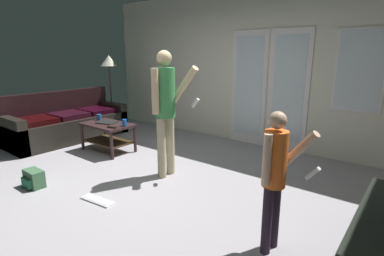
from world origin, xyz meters
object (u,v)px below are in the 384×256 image
object	(u,v)px
person_adult	(166,103)
cup_by_laptop	(124,123)
coffee_table	(108,131)
loose_keyboard	(97,200)
backpack	(34,179)
tv_remote_black	(112,127)
floor_lamp	(109,64)
cup_near_edge	(99,117)
laptop_closed	(107,122)
leather_couch	(67,124)
person_child	(275,171)

from	to	relation	value
person_adult	cup_by_laptop	distance (m)	1.27
coffee_table	loose_keyboard	world-z (taller)	coffee_table
coffee_table	backpack	size ratio (longest dim) A/B	3.15
person_adult	loose_keyboard	bearing A→B (deg)	-96.15
coffee_table	tv_remote_black	size ratio (longest dim) A/B	5.27
loose_keyboard	floor_lamp	bearing A→B (deg)	139.98
person_adult	cup_near_edge	distance (m)	1.96
laptop_closed	cup_near_edge	xyz separation A→B (m)	(-0.30, 0.06, 0.04)
leather_couch	cup_by_laptop	size ratio (longest dim) A/B	19.57
cup_near_edge	tv_remote_black	xyz separation A→B (m)	(0.67, -0.23, -0.04)
person_adult	leather_couch	bearing A→B (deg)	177.33
person_child	laptop_closed	xyz separation A→B (m)	(-3.39, 0.85, -0.23)
leather_couch	floor_lamp	distance (m)	1.72
loose_keyboard	cup_by_laptop	bearing A→B (deg)	129.02
coffee_table	loose_keyboard	distance (m)	1.91
person_adult	backpack	distance (m)	1.93
laptop_closed	cup_near_edge	size ratio (longest dim) A/B	2.99
person_adult	backpack	size ratio (longest dim) A/B	5.93
backpack	floor_lamp	bearing A→B (deg)	125.94
person_child	laptop_closed	bearing A→B (deg)	165.92
tv_remote_black	coffee_table	bearing A→B (deg)	146.29
floor_lamp	leather_couch	bearing A→B (deg)	-77.20
backpack	cup_near_edge	bearing A→B (deg)	117.24
person_adult	laptop_closed	world-z (taller)	person_adult
coffee_table	person_child	size ratio (longest dim) A/B	0.74
leather_couch	cup_near_edge	bearing A→B (deg)	8.30
leather_couch	floor_lamp	world-z (taller)	floor_lamp
person_adult	tv_remote_black	distance (m)	1.32
backpack	tv_remote_black	xyz separation A→B (m)	(-0.15, 1.35, 0.39)
floor_lamp	tv_remote_black	xyz separation A→B (m)	(1.84, -1.39, -0.91)
leather_couch	person_adult	distance (m)	2.86
loose_keyboard	cup_near_edge	xyz separation A→B (m)	(-1.77, 1.31, 0.53)
coffee_table	person_adult	bearing A→B (deg)	-6.35
loose_keyboard	leather_couch	bearing A→B (deg)	155.98
person_child	laptop_closed	size ratio (longest dim) A/B	3.92
loose_keyboard	tv_remote_black	distance (m)	1.62
leather_couch	cup_by_laptop	xyz separation A→B (m)	(1.61, 0.11, 0.23)
loose_keyboard	laptop_closed	distance (m)	1.99
leather_couch	cup_near_edge	world-z (taller)	leather_couch
person_child	loose_keyboard	xyz separation A→B (m)	(-1.92, -0.40, -0.71)
leather_couch	person_child	distance (m)	4.66
leather_couch	tv_remote_black	bearing A→B (deg)	-3.71
person_adult	coffee_table	bearing A→B (deg)	173.65
leather_couch	cup_near_edge	distance (m)	0.92
person_adult	floor_lamp	world-z (taller)	person_adult
person_adult	backpack	bearing A→B (deg)	-129.14
laptop_closed	tv_remote_black	bearing A→B (deg)	-40.77
person_adult	loose_keyboard	xyz separation A→B (m)	(-0.11, -1.05, -1.00)
laptop_closed	cup_near_edge	world-z (taller)	cup_near_edge
person_child	cup_by_laptop	bearing A→B (deg)	163.35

